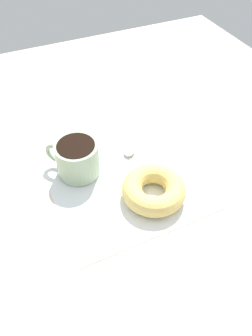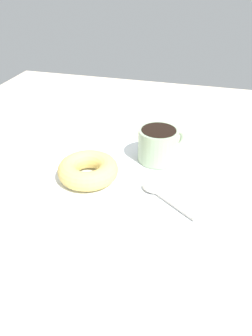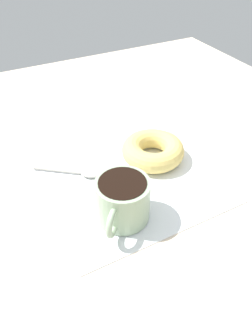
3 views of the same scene
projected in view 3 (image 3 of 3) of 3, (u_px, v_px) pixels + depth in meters
The scene contains 5 objects.
ground_plane at pixel (117, 189), 59.52cm from camera, with size 120.00×120.00×2.00cm, color beige.
napkin at pixel (126, 177), 60.42cm from camera, with size 30.53×30.53×0.30cm, color white.
coffee_cup at pixel (122, 200), 50.45cm from camera, with size 9.74×9.49×7.16cm.
donut at pixel (153, 150), 63.30cm from camera, with size 12.07×12.07×3.85cm, color #E5C66B.
spoon at pixel (81, 172), 60.56cm from camera, with size 8.84×11.27×0.90cm.
Camera 3 is at (39.29, -18.25, 40.03)cm, focal length 35.00 mm.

